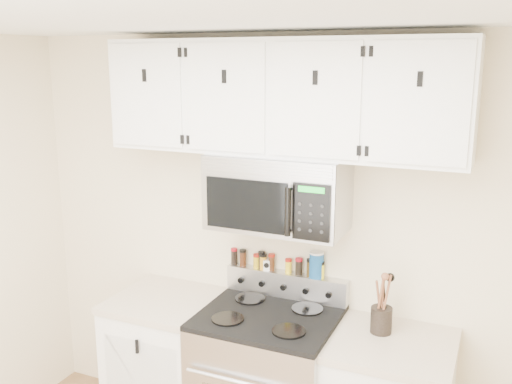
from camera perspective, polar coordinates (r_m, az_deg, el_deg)
back_wall at (r=3.44m, az=3.31°, el=-5.53°), size 3.50×0.01×2.50m
ceiling at (r=1.74m, az=-17.74°, el=17.36°), size 3.50×3.50×0.01m
base_cabinet_left at (r=3.81m, az=-8.71°, el=-16.74°), size 0.64×0.62×0.92m
microwave at (r=3.17m, az=2.20°, el=-0.02°), size 0.76×0.44×0.42m
upper_cabinets at (r=3.11m, az=2.45°, el=9.45°), size 2.00×0.35×0.62m
utensil_crock at (r=3.19m, az=12.42°, el=-12.19°), size 0.11×0.11×0.33m
kitchen_timer at (r=3.49m, az=1.20°, el=-7.29°), size 0.07×0.06×0.06m
salt_canister at (r=3.38m, az=6.07°, el=-7.23°), size 0.09×0.09×0.16m
spice_jar_0 at (r=3.57m, az=-2.20°, el=-6.44°), size 0.04×0.04×0.11m
spice_jar_1 at (r=3.55m, az=-1.32°, el=-6.57°), size 0.04×0.04×0.11m
spice_jar_2 at (r=3.51m, az=0.08°, el=-6.90°), size 0.04×0.04×0.09m
spice_jar_3 at (r=3.50m, az=0.53°, el=-6.81°), size 0.04×0.04×0.11m
spice_jar_4 at (r=3.50m, az=0.70°, el=-6.94°), size 0.05×0.05×0.10m
spice_jar_5 at (r=3.48m, az=1.57°, el=-7.02°), size 0.04×0.04×0.10m
spice_jar_6 at (r=3.44m, az=3.26°, el=-7.37°), size 0.04×0.04×0.09m
spice_jar_7 at (r=3.42m, az=4.31°, el=-7.42°), size 0.04×0.04×0.10m
spice_jar_8 at (r=3.40m, az=5.41°, el=-7.53°), size 0.04×0.04×0.11m
spice_jar_9 at (r=3.38m, az=6.50°, el=-7.74°), size 0.04×0.04×0.10m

